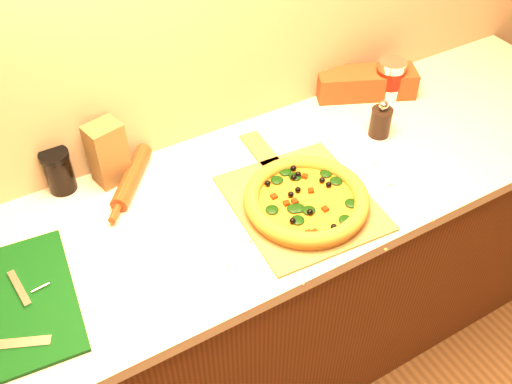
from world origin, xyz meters
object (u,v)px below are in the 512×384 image
object	(u,v)px
pizza_peel	(299,199)
pepper_grinder	(381,121)
dark_jar	(59,171)
rolling_pin	(132,177)
coffee_canister	(390,78)
cutting_board	(13,306)
pizza	(306,200)

from	to	relation	value
pizza_peel	pepper_grinder	xyz separation A→B (m)	(0.39, 0.13, 0.05)
dark_jar	rolling_pin	bearing A→B (deg)	-23.26
pizza_peel	pepper_grinder	world-z (taller)	pepper_grinder
pizza_peel	coffee_canister	world-z (taller)	coffee_canister
pizza_peel	cutting_board	distance (m)	0.80
pizza	pepper_grinder	bearing A→B (deg)	22.64
pizza	coffee_canister	world-z (taller)	coffee_canister
rolling_pin	coffee_canister	size ratio (longest dim) A/B	2.17
rolling_pin	cutting_board	bearing A→B (deg)	-146.23
cutting_board	coffee_canister	world-z (taller)	coffee_canister
pizza_peel	cutting_board	xyz separation A→B (m)	(-0.80, 0.03, 0.00)
coffee_canister	dark_jar	size ratio (longest dim) A/B	1.02
pizza_peel	dark_jar	bearing A→B (deg)	149.63
pizza_peel	pepper_grinder	distance (m)	0.41
pepper_grinder	rolling_pin	size ratio (longest dim) A/B	0.44
coffee_canister	pepper_grinder	bearing A→B (deg)	-136.20
dark_jar	coffee_canister	bearing A→B (deg)	-4.89
pepper_grinder	rolling_pin	bearing A→B (deg)	166.97
coffee_canister	rolling_pin	bearing A→B (deg)	178.95
cutting_board	pizza_peel	bearing A→B (deg)	3.28
coffee_canister	pizza_peel	bearing A→B (deg)	-152.71
pizza	pepper_grinder	world-z (taller)	pepper_grinder
pizza	dark_jar	xyz separation A→B (m)	(-0.57, 0.42, 0.04)
pepper_grinder	dark_jar	xyz separation A→B (m)	(-0.96, 0.26, 0.01)
pepper_grinder	dark_jar	distance (m)	1.00
pizza	dark_jar	world-z (taller)	dark_jar
rolling_pin	coffee_canister	world-z (taller)	coffee_canister
coffee_canister	pizza	bearing A→B (deg)	-149.86
coffee_canister	cutting_board	bearing A→B (deg)	-169.29
pizza_peel	coffee_canister	distance (m)	0.63
coffee_canister	dark_jar	bearing A→B (deg)	175.11
cutting_board	dark_jar	world-z (taller)	dark_jar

